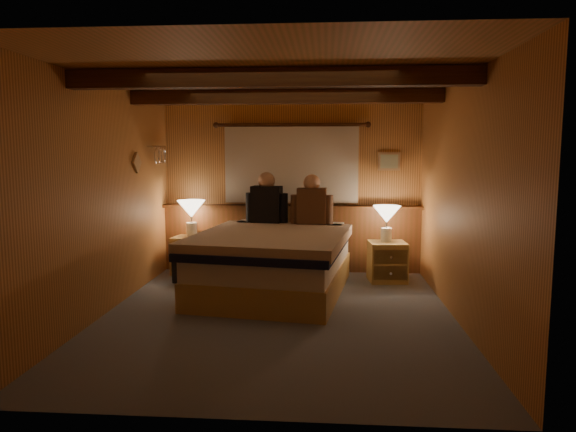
# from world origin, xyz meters

# --- Properties ---
(floor) EXTENTS (4.20, 4.20, 0.00)m
(floor) POSITION_xyz_m (0.00, 0.00, 0.00)
(floor) COLOR #4F555E
(floor) RESTS_ON ground
(ceiling) EXTENTS (4.20, 4.20, 0.00)m
(ceiling) POSITION_xyz_m (0.00, 0.00, 2.40)
(ceiling) COLOR #C7834A
(ceiling) RESTS_ON wall_back
(wall_back) EXTENTS (3.60, 0.00, 3.60)m
(wall_back) POSITION_xyz_m (0.00, 2.10, 1.20)
(wall_back) COLOR #D18E4B
(wall_back) RESTS_ON floor
(wall_left) EXTENTS (0.00, 4.20, 4.20)m
(wall_left) POSITION_xyz_m (-1.80, 0.00, 1.20)
(wall_left) COLOR #D18E4B
(wall_left) RESTS_ON floor
(wall_right) EXTENTS (0.00, 4.20, 4.20)m
(wall_right) POSITION_xyz_m (1.80, 0.00, 1.20)
(wall_right) COLOR #D18E4B
(wall_right) RESTS_ON floor
(wall_front) EXTENTS (3.60, 0.00, 3.60)m
(wall_front) POSITION_xyz_m (0.00, -2.10, 1.20)
(wall_front) COLOR #D18E4B
(wall_front) RESTS_ON floor
(wainscot) EXTENTS (3.60, 0.23, 0.94)m
(wainscot) POSITION_xyz_m (0.00, 2.04, 0.49)
(wainscot) COLOR brown
(wainscot) RESTS_ON wall_back
(curtain_window) EXTENTS (2.18, 0.09, 1.11)m
(curtain_window) POSITION_xyz_m (0.00, 2.03, 1.52)
(curtain_window) COLOR #4E2E13
(curtain_window) RESTS_ON wall_back
(ceiling_beams) EXTENTS (3.60, 1.65, 0.16)m
(ceiling_beams) POSITION_xyz_m (0.00, 0.15, 2.31)
(ceiling_beams) COLOR #4E2E13
(ceiling_beams) RESTS_ON ceiling
(coat_rail) EXTENTS (0.05, 0.55, 0.24)m
(coat_rail) POSITION_xyz_m (-1.72, 1.58, 1.67)
(coat_rail) COLOR silver
(coat_rail) RESTS_ON wall_left
(framed_print) EXTENTS (0.30, 0.04, 0.25)m
(framed_print) POSITION_xyz_m (1.35, 2.08, 1.55)
(framed_print) COLOR tan
(framed_print) RESTS_ON wall_back
(bed) EXTENTS (1.95, 2.39, 0.74)m
(bed) POSITION_xyz_m (-0.13, 0.87, 0.38)
(bed) COLOR tan
(bed) RESTS_ON floor
(nightstand_left) EXTENTS (0.53, 0.49, 0.52)m
(nightstand_left) POSITION_xyz_m (-1.37, 1.76, 0.26)
(nightstand_left) COLOR tan
(nightstand_left) RESTS_ON floor
(nightstand_right) EXTENTS (0.50, 0.46, 0.52)m
(nightstand_right) POSITION_xyz_m (1.29, 1.52, 0.26)
(nightstand_right) COLOR tan
(nightstand_right) RESTS_ON floor
(lamp_left) EXTENTS (0.38, 0.38, 0.50)m
(lamp_left) POSITION_xyz_m (-1.37, 1.81, 0.87)
(lamp_left) COLOR white
(lamp_left) RESTS_ON nightstand_left
(lamp_right) EXTENTS (0.36, 0.36, 0.47)m
(lamp_right) POSITION_xyz_m (1.27, 1.57, 0.85)
(lamp_right) COLOR white
(lamp_right) RESTS_ON nightstand_right
(person_left) EXTENTS (0.58, 0.28, 0.70)m
(person_left) POSITION_xyz_m (-0.31, 1.69, 1.01)
(person_left) COLOR black
(person_left) RESTS_ON bed
(person_right) EXTENTS (0.56, 0.24, 0.68)m
(person_right) POSITION_xyz_m (0.30, 1.59, 1.00)
(person_right) COLOR #4F311F
(person_right) RESTS_ON bed
(duffel_bag) EXTENTS (0.52, 0.39, 0.33)m
(duffel_bag) POSITION_xyz_m (-1.22, 1.27, 0.15)
(duffel_bag) COLOR black
(duffel_bag) RESTS_ON floor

